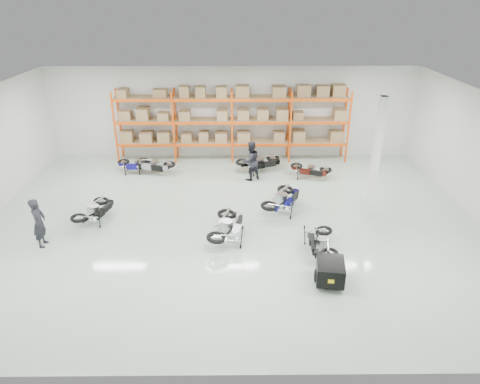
{
  "coord_description": "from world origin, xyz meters",
  "views": [
    {
      "loc": [
        0.21,
        -13.83,
        7.66
      ],
      "look_at": [
        0.33,
        0.19,
        1.1
      ],
      "focal_mm": 32.0,
      "sensor_mm": 36.0,
      "label": 1
    }
  ],
  "objects_px": {
    "moto_silver_left": "(229,223)",
    "moto_back_a": "(137,162)",
    "moto_back_b": "(153,162)",
    "person_left": "(39,223)",
    "moto_back_c": "(260,160)",
    "person_back": "(251,161)",
    "moto_touring_right": "(320,239)",
    "moto_blue_centre": "(284,196)",
    "moto_back_d": "(310,168)",
    "moto_black_far_left": "(95,208)",
    "trailer": "(330,271)"
  },
  "relations": [
    {
      "from": "moto_blue_centre",
      "to": "moto_back_a",
      "type": "bearing_deg",
      "value": -4.24
    },
    {
      "from": "moto_back_c",
      "to": "person_left",
      "type": "xyz_separation_m",
      "value": [
        -7.55,
        -6.42,
        0.27
      ]
    },
    {
      "from": "moto_black_far_left",
      "to": "moto_back_d",
      "type": "height_order",
      "value": "moto_black_far_left"
    },
    {
      "from": "moto_silver_left",
      "to": "moto_touring_right",
      "type": "height_order",
      "value": "moto_silver_left"
    },
    {
      "from": "moto_black_far_left",
      "to": "moto_back_d",
      "type": "bearing_deg",
      "value": -138.6
    },
    {
      "from": "moto_blue_centre",
      "to": "moto_touring_right",
      "type": "bearing_deg",
      "value": 133.65
    },
    {
      "from": "moto_blue_centre",
      "to": "moto_black_far_left",
      "type": "relative_size",
      "value": 1.15
    },
    {
      "from": "moto_blue_centre",
      "to": "trailer",
      "type": "bearing_deg",
      "value": 128.06
    },
    {
      "from": "person_back",
      "to": "person_left",
      "type": "bearing_deg",
      "value": 7.77
    },
    {
      "from": "moto_blue_centre",
      "to": "moto_silver_left",
      "type": "distance_m",
      "value": 2.94
    },
    {
      "from": "moto_black_far_left",
      "to": "moto_back_a",
      "type": "height_order",
      "value": "moto_black_far_left"
    },
    {
      "from": "moto_back_d",
      "to": "person_back",
      "type": "distance_m",
      "value": 2.73
    },
    {
      "from": "moto_silver_left",
      "to": "moto_back_a",
      "type": "distance_m",
      "value": 7.43
    },
    {
      "from": "moto_touring_right",
      "to": "moto_back_d",
      "type": "distance_m",
      "value": 6.2
    },
    {
      "from": "moto_back_a",
      "to": "moto_back_d",
      "type": "height_order",
      "value": "moto_back_a"
    },
    {
      "from": "moto_back_b",
      "to": "person_left",
      "type": "height_order",
      "value": "person_left"
    },
    {
      "from": "moto_touring_right",
      "to": "moto_back_a",
      "type": "bearing_deg",
      "value": 140.48
    },
    {
      "from": "moto_touring_right",
      "to": "moto_back_b",
      "type": "height_order",
      "value": "moto_back_b"
    },
    {
      "from": "person_left",
      "to": "moto_back_d",
      "type": "bearing_deg",
      "value": -64.2
    },
    {
      "from": "moto_back_a",
      "to": "moto_back_c",
      "type": "bearing_deg",
      "value": -87.45
    },
    {
      "from": "moto_back_a",
      "to": "person_back",
      "type": "xyz_separation_m",
      "value": [
        5.26,
        -0.89,
        0.38
      ]
    },
    {
      "from": "moto_touring_right",
      "to": "trailer",
      "type": "height_order",
      "value": "moto_touring_right"
    },
    {
      "from": "moto_black_far_left",
      "to": "moto_back_a",
      "type": "relative_size",
      "value": 1.03
    },
    {
      "from": "person_back",
      "to": "moto_silver_left",
      "type": "bearing_deg",
      "value": 50.08
    },
    {
      "from": "moto_back_a",
      "to": "moto_back_b",
      "type": "relative_size",
      "value": 0.96
    },
    {
      "from": "moto_back_c",
      "to": "moto_back_d",
      "type": "bearing_deg",
      "value": -130.58
    },
    {
      "from": "person_left",
      "to": "moto_back_a",
      "type": "bearing_deg",
      "value": -20.06
    },
    {
      "from": "moto_back_a",
      "to": "moto_back_d",
      "type": "xyz_separation_m",
      "value": [
        7.96,
        -0.74,
        -0.01
      ]
    },
    {
      "from": "moto_silver_left",
      "to": "person_left",
      "type": "xyz_separation_m",
      "value": [
        -6.18,
        -0.36,
        0.25
      ]
    },
    {
      "from": "moto_back_b",
      "to": "person_left",
      "type": "distance_m",
      "value": 6.77
    },
    {
      "from": "moto_back_a",
      "to": "person_back",
      "type": "height_order",
      "value": "person_back"
    },
    {
      "from": "moto_touring_right",
      "to": "moto_back_c",
      "type": "xyz_separation_m",
      "value": [
        -1.59,
        6.95,
        0.07
      ]
    },
    {
      "from": "moto_back_a",
      "to": "person_back",
      "type": "relative_size",
      "value": 0.93
    },
    {
      "from": "moto_silver_left",
      "to": "moto_back_d",
      "type": "relative_size",
      "value": 1.2
    },
    {
      "from": "moto_back_a",
      "to": "moto_back_c",
      "type": "xyz_separation_m",
      "value": [
        5.73,
        0.05,
        0.07
      ]
    },
    {
      "from": "moto_back_b",
      "to": "person_left",
      "type": "xyz_separation_m",
      "value": [
        -2.59,
        -6.25,
        0.32
      ]
    },
    {
      "from": "moto_silver_left",
      "to": "moto_back_d",
      "type": "distance_m",
      "value": 6.39
    },
    {
      "from": "moto_back_c",
      "to": "person_left",
      "type": "height_order",
      "value": "person_left"
    },
    {
      "from": "moto_touring_right",
      "to": "moto_blue_centre",
      "type": "bearing_deg",
      "value": 110.3
    },
    {
      "from": "moto_black_far_left",
      "to": "moto_silver_left",
      "type": "bearing_deg",
      "value": -178.65
    },
    {
      "from": "moto_blue_centre",
      "to": "moto_silver_left",
      "type": "relative_size",
      "value": 1.0
    },
    {
      "from": "moto_back_a",
      "to": "moto_blue_centre",
      "type": "bearing_deg",
      "value": -119.39
    },
    {
      "from": "trailer",
      "to": "person_back",
      "type": "bearing_deg",
      "value": 113.65
    },
    {
      "from": "moto_silver_left",
      "to": "moto_back_a",
      "type": "height_order",
      "value": "moto_silver_left"
    },
    {
      "from": "moto_blue_centre",
      "to": "trailer",
      "type": "relative_size",
      "value": 1.16
    },
    {
      "from": "moto_black_far_left",
      "to": "person_left",
      "type": "height_order",
      "value": "person_left"
    },
    {
      "from": "moto_back_d",
      "to": "person_back",
      "type": "height_order",
      "value": "person_back"
    },
    {
      "from": "person_left",
      "to": "person_back",
      "type": "bearing_deg",
      "value": -56.41
    },
    {
      "from": "moto_back_d",
      "to": "moto_back_c",
      "type": "bearing_deg",
      "value": 91.46
    },
    {
      "from": "moto_black_far_left",
      "to": "moto_back_a",
      "type": "distance_m",
      "value": 4.71
    }
  ]
}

